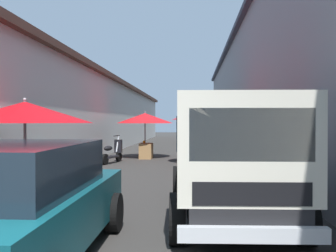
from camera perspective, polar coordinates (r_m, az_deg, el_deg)
The scene contains 13 objects.
ground at distance 15.90m, azimuth 0.02°, elevation -5.53°, with size 90.00×90.00×0.00m, color #33302D.
building_left_whitewash at distance 19.72m, azimuth -19.92°, elevation 1.86°, with size 49.80×7.50×4.27m.
building_right_concrete at distance 19.00m, azimuth 21.87°, elevation 5.56°, with size 49.80×7.50×6.69m.
fruit_stall_near_right at distance 17.31m, azimuth -3.57°, elevation 0.74°, with size 2.67×2.67×2.20m.
fruit_stall_far_right at distance 12.62m, azimuth 8.17°, elevation 0.70°, with size 2.44×2.44×2.27m.
fruit_stall_far_left at distance 9.03m, azimuth 11.72°, elevation 0.17°, with size 2.33×2.33×2.20m.
fruit_stall_mid_lane at distance 15.05m, azimuth 4.96°, elevation 1.04°, with size 2.37×2.37×2.33m.
fruit_stall_near_left at distance 7.89m, azimuth -21.21°, elevation 0.86°, with size 2.71×2.71×2.19m.
hatchback_car at distance 4.81m, azimuth -22.15°, elevation -11.02°, with size 3.93×1.96×1.45m.
delivery_truck at distance 5.86m, azimuth 10.14°, elevation -5.89°, with size 4.99×2.12×2.08m.
vendor_by_crates at distance 19.01m, azimuth 5.19°, elevation -1.66°, with size 0.61×0.36×1.64m.
parked_scooter at distance 15.39m, azimuth -8.65°, elevation -4.06°, with size 1.66×0.59×1.14m.
plastic_stool at distance 11.64m, azimuth -14.43°, elevation -6.19°, with size 0.30×0.30×0.43m.
Camera 1 is at (-2.27, -1.11, 1.70)m, focal length 39.22 mm.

